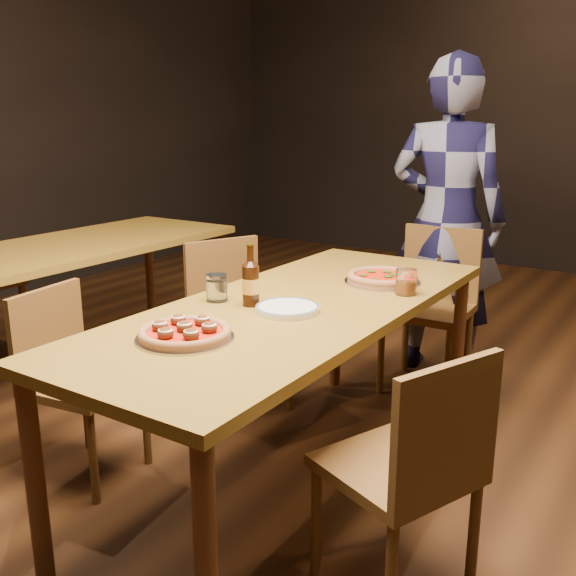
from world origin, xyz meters
The scene contains 14 objects.
ground centered at (0.00, 0.00, 0.00)m, with size 9.00×9.00×0.00m, color black.
table_main centered at (0.00, 0.00, 0.68)m, with size 0.80×2.00×0.75m.
table_left centered at (-1.70, 0.30, 0.68)m, with size 0.80×2.00×0.75m.
chair_main_nw centered at (-0.73, -0.42, 0.41)m, with size 0.38×0.38×0.81m, color #552E16, non-canonical shape.
chair_main_sw centered at (-0.60, 0.44, 0.44)m, with size 0.41×0.41×0.88m, color #552E16, non-canonical shape.
chair_main_e centered at (0.59, -0.36, 0.42)m, with size 0.39×0.39×0.85m, color #552E16, non-canonical shape.
chair_end centered at (0.09, 1.16, 0.45)m, with size 0.42×0.42×0.90m, color #552E16, non-canonical shape.
pizza_meatball centered at (-0.07, -0.54, 0.77)m, with size 0.31×0.31×0.06m.
pizza_margherita centered at (0.14, 0.47, 0.77)m, with size 0.32×0.32×0.04m.
plate_stack centered at (0.04, -0.11, 0.76)m, with size 0.23×0.23×0.02m, color white.
beer_bottle centered at (-0.12, -0.12, 0.83)m, with size 0.06×0.06×0.23m.
water_glass centered at (-0.27, -0.14, 0.80)m, with size 0.08×0.08×0.10m, color white.
amber_glass centered at (0.30, 0.35, 0.80)m, with size 0.08×0.08×0.10m, color #A15012.
diner centered at (0.06, 1.48, 0.88)m, with size 0.64×0.42×1.76m, color black.
Camera 1 is at (1.26, -1.97, 1.43)m, focal length 40.00 mm.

